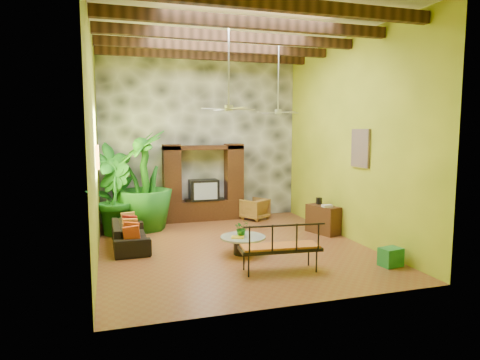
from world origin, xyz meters
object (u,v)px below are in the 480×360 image
object	(u,v)px
sofa	(130,235)
iron_bench	(282,245)
entertainment_center	(204,188)
wicker_armchair	(255,209)
side_console	(323,219)
tall_plant_c	(144,180)
ceiling_fan_front	(229,98)
tall_plant_a	(112,187)
coffee_table	(243,243)
ceiling_fan_back	(278,104)
green_bin	(391,257)
tall_plant_b	(113,198)

from	to	relation	value
sofa	iron_bench	size ratio (longest dim) A/B	1.22
entertainment_center	wicker_armchair	distance (m)	1.68
entertainment_center	sofa	distance (m)	3.42
wicker_armchair	side_console	size ratio (longest dim) A/B	0.77
tall_plant_c	iron_bench	bearing A→B (deg)	-63.34
entertainment_center	ceiling_fan_front	xyz separation A→B (m)	(-0.20, -3.54, 2.44)
tall_plant_a	coffee_table	world-z (taller)	tall_plant_a
ceiling_fan_front	tall_plant_c	xyz separation A→B (m)	(-1.61, 2.80, -2.04)
ceiling_fan_back	side_console	size ratio (longest dim) A/B	2.01
coffee_table	side_console	world-z (taller)	side_console
tall_plant_c	coffee_table	bearing A→B (deg)	-58.31
entertainment_center	wicker_armchair	size ratio (longest dim) A/B	3.37
ceiling_fan_back	coffee_table	size ratio (longest dim) A/B	1.87
tall_plant_a	side_console	distance (m)	5.74
ceiling_fan_front	wicker_armchair	bearing A→B (deg)	61.66
tall_plant_a	side_console	world-z (taller)	tall_plant_a
ceiling_fan_front	iron_bench	bearing A→B (deg)	-69.60
ceiling_fan_back	green_bin	bearing A→B (deg)	-73.24
tall_plant_c	tall_plant_a	bearing A→B (deg)	166.45
coffee_table	iron_bench	world-z (taller)	iron_bench
tall_plant_a	tall_plant_c	world-z (taller)	tall_plant_c
tall_plant_c	coffee_table	xyz separation A→B (m)	(1.87, -3.02, -1.10)
sofa	tall_plant_b	size ratio (longest dim) A/B	1.03
entertainment_center	wicker_armchair	bearing A→B (deg)	-14.03
sofa	coffee_table	distance (m)	2.70
tall_plant_a	iron_bench	bearing A→B (deg)	-56.49
tall_plant_b	coffee_table	xyz separation A→B (m)	(2.69, -2.75, -0.70)
tall_plant_a	tall_plant_c	distance (m)	0.88
coffee_table	side_console	distance (m)	2.86
tall_plant_c	coffee_table	world-z (taller)	tall_plant_c
tall_plant_b	entertainment_center	bearing A→B (deg)	20.86
tall_plant_a	iron_bench	size ratio (longest dim) A/B	1.47
side_console	ceiling_fan_back	bearing A→B (deg)	131.08
ceiling_fan_front	tall_plant_c	world-z (taller)	ceiling_fan_front
tall_plant_a	tall_plant_c	size ratio (longest dim) A/B	0.88
ceiling_fan_front	tall_plant_c	distance (m)	3.82
tall_plant_b	wicker_armchair	bearing A→B (deg)	8.63
tall_plant_b	side_console	xyz separation A→B (m)	(5.29, -1.57, -0.59)
wicker_armchair	tall_plant_b	size ratio (longest dim) A/B	0.37
wicker_armchair	sofa	bearing A→B (deg)	-3.83
tall_plant_c	sofa	bearing A→B (deg)	-106.01
green_bin	iron_bench	bearing A→B (deg)	172.55
entertainment_center	side_console	world-z (taller)	entertainment_center
ceiling_fan_front	tall_plant_b	world-z (taller)	ceiling_fan_front
ceiling_fan_back	tall_plant_b	bearing A→B (deg)	167.58
green_bin	tall_plant_b	bearing A→B (deg)	140.09
entertainment_center	tall_plant_a	bearing A→B (deg)	-168.61
ceiling_fan_front	tall_plant_a	size ratio (longest dim) A/B	0.78
ceiling_fan_back	wicker_armchair	world-z (taller)	ceiling_fan_back
tall_plant_a	coffee_table	size ratio (longest dim) A/B	2.41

